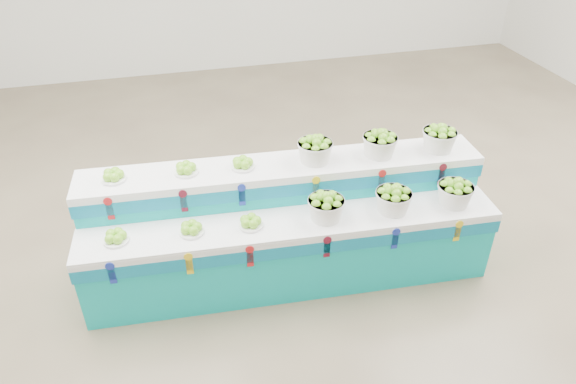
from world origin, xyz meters
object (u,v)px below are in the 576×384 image
at_px(display_stand, 288,226).
at_px(plate_upper_mid, 186,168).
at_px(basket_lower_left, 326,207).
at_px(basket_upper_right, 439,138).

distance_m(display_stand, plate_upper_mid, 1.03).
bearing_deg(plate_upper_mid, basket_lower_left, -25.39).
xyz_separation_m(display_stand, basket_upper_right, (1.44, 0.12, 0.63)).
distance_m(display_stand, basket_upper_right, 1.57).
bearing_deg(plate_upper_mid, basket_upper_right, -3.82).
height_order(display_stand, basket_upper_right, basket_upper_right).
xyz_separation_m(basket_lower_left, basket_upper_right, (1.17, 0.36, 0.30)).
bearing_deg(plate_upper_mid, display_stand, -18.60).
bearing_deg(display_stand, basket_upper_right, 8.78).
bearing_deg(basket_upper_right, basket_lower_left, -162.81).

